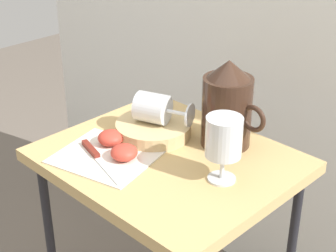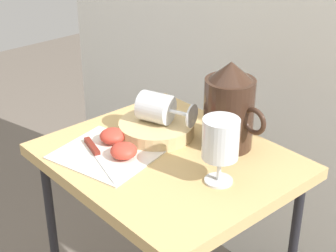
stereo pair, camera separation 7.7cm
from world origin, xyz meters
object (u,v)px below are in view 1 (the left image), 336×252
at_px(wine_glass_upright, 224,140).
at_px(pitcher, 227,111).
at_px(basket_tray, 153,129).
at_px(apple_half_right, 124,152).
at_px(wine_glass_tipped_near, 154,108).
at_px(table, 168,181).
at_px(knife, 96,155).
at_px(apple_half_left, 111,138).

bearing_deg(wine_glass_upright, pitcher, 126.42).
bearing_deg(basket_tray, apple_half_right, -72.53).
bearing_deg(wine_glass_tipped_near, table, -27.77).
bearing_deg(table, wine_glass_tipped_near, 152.23).
height_order(pitcher, knife, pitcher).
xyz_separation_m(table, apple_half_right, (-0.06, -0.09, 0.09)).
relative_size(wine_glass_tipped_near, knife, 0.76).
bearing_deg(pitcher, wine_glass_upright, -53.58).
height_order(wine_glass_upright, apple_half_right, wine_glass_upright).
bearing_deg(wine_glass_upright, apple_half_left, -166.05).
distance_m(pitcher, apple_half_left, 0.29).
xyz_separation_m(table, wine_glass_tipped_near, (-0.10, 0.05, 0.15)).
distance_m(wine_glass_upright, apple_half_right, 0.25).
relative_size(basket_tray, knife, 0.92).
height_order(wine_glass_upright, wine_glass_tipped_near, wine_glass_upright).
relative_size(basket_tray, apple_half_right, 3.01).
bearing_deg(knife, apple_half_right, 37.65).
relative_size(table, apple_half_left, 11.25).
height_order(apple_half_left, apple_half_right, same).
bearing_deg(wine_glass_upright, basket_tray, 171.39).
bearing_deg(apple_half_right, pitcher, 63.11).
xyz_separation_m(apple_half_right, knife, (-0.05, -0.04, -0.01)).
bearing_deg(knife, basket_tray, 86.49).
bearing_deg(pitcher, table, -112.70).
relative_size(wine_glass_upright, wine_glass_tipped_near, 0.96).
xyz_separation_m(basket_tray, apple_half_left, (-0.04, -0.11, 0.00)).
bearing_deg(wine_glass_tipped_near, apple_half_left, -105.50).
distance_m(wine_glass_upright, apple_half_left, 0.31).
xyz_separation_m(wine_glass_tipped_near, apple_half_right, (0.05, -0.14, -0.05)).
distance_m(basket_tray, knife, 0.18).
height_order(basket_tray, pitcher, pitcher).
bearing_deg(wine_glass_tipped_near, pitcher, 28.70).
height_order(wine_glass_tipped_near, knife, wine_glass_tipped_near).
distance_m(apple_half_left, knife, 0.07).
distance_m(table, wine_glass_tipped_near, 0.19).
bearing_deg(apple_half_right, apple_half_left, 162.68).
distance_m(wine_glass_tipped_near, apple_half_left, 0.13).
height_order(table, wine_glass_upright, wine_glass_upright).
bearing_deg(apple_half_left, pitcher, 46.68).
distance_m(pitcher, wine_glass_upright, 0.17).
bearing_deg(table, apple_half_right, -123.06).
bearing_deg(wine_glass_upright, apple_half_right, -155.76).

